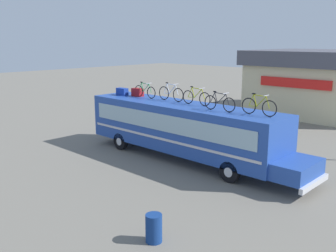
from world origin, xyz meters
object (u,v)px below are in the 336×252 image
object	(u,v)px
rooftop_bicycle_4	(219,103)
luggage_bag_2	(138,92)
rooftop_bicycle_1	(145,91)
rooftop_bicycle_3	(196,97)
luggage_bag_1	(122,92)
bus	(184,128)
rooftop_bicycle_5	(259,106)
trash_bin	(154,228)
rooftop_bicycle_2	(171,93)

from	to	relation	value
rooftop_bicycle_4	luggage_bag_2	bearing A→B (deg)	175.00
rooftop_bicycle_1	rooftop_bicycle_3	bearing A→B (deg)	1.17
luggage_bag_1	rooftop_bicycle_1	size ratio (longest dim) A/B	0.44
rooftop_bicycle_4	bus	bearing A→B (deg)	173.96
luggage_bag_2	rooftop_bicycle_4	distance (m)	6.24
rooftop_bicycle_5	trash_bin	distance (m)	7.60
luggage_bag_1	luggage_bag_2	bearing A→B (deg)	20.32
rooftop_bicycle_3	rooftop_bicycle_4	world-z (taller)	rooftop_bicycle_3
rooftop_bicycle_4	trash_bin	size ratio (longest dim) A/B	1.93
luggage_bag_2	rooftop_bicycle_2	size ratio (longest dim) A/B	0.38
bus	rooftop_bicycle_2	bearing A→B (deg)	163.99
bus	rooftop_bicycle_1	xyz separation A→B (m)	(-3.16, 0.22, 1.58)
bus	rooftop_bicycle_2	world-z (taller)	rooftop_bicycle_2
rooftop_bicycle_1	rooftop_bicycle_2	xyz separation A→B (m)	(1.87, 0.16, 0.03)
rooftop_bicycle_1	trash_bin	xyz separation A→B (m)	(8.05, -7.18, -2.80)
rooftop_bicycle_5	trash_bin	size ratio (longest dim) A/B	1.92
luggage_bag_1	rooftop_bicycle_2	size ratio (longest dim) A/B	0.42
bus	luggage_bag_1	world-z (taller)	luggage_bag_1
bus	rooftop_bicycle_1	world-z (taller)	rooftop_bicycle_1
rooftop_bicycle_2	trash_bin	distance (m)	10.00
luggage_bag_1	rooftop_bicycle_3	xyz separation A→B (m)	(5.35, 0.35, 0.17)
rooftop_bicycle_3	trash_bin	bearing A→B (deg)	-58.95
bus	rooftop_bicycle_3	world-z (taller)	rooftop_bicycle_3
rooftop_bicycle_1	rooftop_bicycle_5	xyz separation A→B (m)	(7.36, -0.15, 0.02)
luggage_bag_1	trash_bin	size ratio (longest dim) A/B	0.83
bus	rooftop_bicycle_5	world-z (taller)	rooftop_bicycle_5
rooftop_bicycle_2	rooftop_bicycle_4	xyz separation A→B (m)	(3.64, -0.62, -0.03)
bus	rooftop_bicycle_5	size ratio (longest dim) A/B	7.50
rooftop_bicycle_5	rooftop_bicycle_3	bearing A→B (deg)	176.49
bus	trash_bin	bearing A→B (deg)	-54.94
rooftop_bicycle_3	rooftop_bicycle_2	bearing A→B (deg)	177.44
luggage_bag_2	trash_bin	world-z (taller)	luggage_bag_2
rooftop_bicycle_1	rooftop_bicycle_4	size ratio (longest dim) A/B	0.98
bus	rooftop_bicycle_5	distance (m)	4.50
bus	rooftop_bicycle_3	distance (m)	1.70
rooftop_bicycle_1	trash_bin	size ratio (longest dim) A/B	1.88
rooftop_bicycle_2	rooftop_bicycle_4	size ratio (longest dim) A/B	1.03
luggage_bag_1	rooftop_bicycle_2	xyz separation A→B (m)	(3.54, 0.43, 0.19)
rooftop_bicycle_2	rooftop_bicycle_5	world-z (taller)	rooftop_bicycle_2
rooftop_bicycle_1	rooftop_bicycle_2	distance (m)	1.87
luggage_bag_1	rooftop_bicycle_3	distance (m)	5.37
trash_bin	rooftop_bicycle_5	bearing A→B (deg)	95.57
luggage_bag_1	rooftop_bicycle_5	distance (m)	9.04
trash_bin	luggage_bag_2	bearing A→B (deg)	140.35
rooftop_bicycle_1	rooftop_bicycle_3	world-z (taller)	rooftop_bicycle_3
rooftop_bicycle_2	rooftop_bicycle_5	size ratio (longest dim) A/B	1.03
luggage_bag_1	trash_bin	bearing A→B (deg)	-35.38
rooftop_bicycle_1	trash_bin	bearing A→B (deg)	-41.73
bus	luggage_bag_2	world-z (taller)	luggage_bag_2
rooftop_bicycle_4	rooftop_bicycle_5	size ratio (longest dim) A/B	1.00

